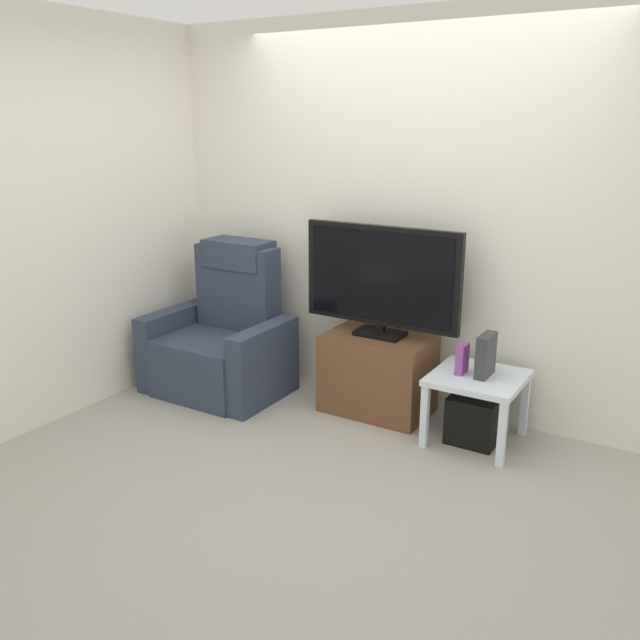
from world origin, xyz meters
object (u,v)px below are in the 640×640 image
recliner_armchair (223,340)px  book_upright (462,359)px  side_table (477,385)px  subwoofer_box (475,418)px  game_console (486,355)px  television (381,279)px  tv_stand (377,374)px

recliner_armchair → book_upright: size_ratio=5.84×
side_table → book_upright: book_upright is taller
subwoofer_box → side_table: bearing=-135.0°
recliner_armchair → subwoofer_box: size_ratio=3.62×
book_upright → game_console: size_ratio=0.71×
television → subwoofer_box: bearing=-8.0°
recliner_armchair → television: bearing=18.5°
side_table → game_console: bearing=15.9°
side_table → subwoofer_box: size_ratio=1.81×
tv_stand → game_console: bearing=-5.5°
game_console → recliner_armchair: bearing=-175.6°
tv_stand → subwoofer_box: bearing=-6.6°
book_upright → game_console: game_console is taller
television → book_upright: 0.75m
side_table → book_upright: size_ratio=2.92×
side_table → book_upright: (-0.10, -0.02, 0.16)m
recliner_armchair → game_console: size_ratio=4.12×
tv_stand → recliner_armchair: (-1.16, -0.22, 0.10)m
game_console → side_table: bearing=-164.1°
book_upright → side_table: bearing=11.3°
game_console → book_upright: bearing=-167.5°
tv_stand → subwoofer_box: tv_stand is taller
television → subwoofer_box: size_ratio=3.67×
television → recliner_armchair: size_ratio=1.01×
subwoofer_box → book_upright: size_ratio=1.61×
recliner_armchair → game_console: bearing=11.3°
recliner_armchair → subwoofer_box: (1.88, 0.14, -0.22)m
tv_stand → television: (0.00, 0.02, 0.66)m
tv_stand → book_upright: (0.62, -0.10, 0.26)m
television → side_table: 0.92m
television → book_upright: television is taller
side_table → television: bearing=172.0°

